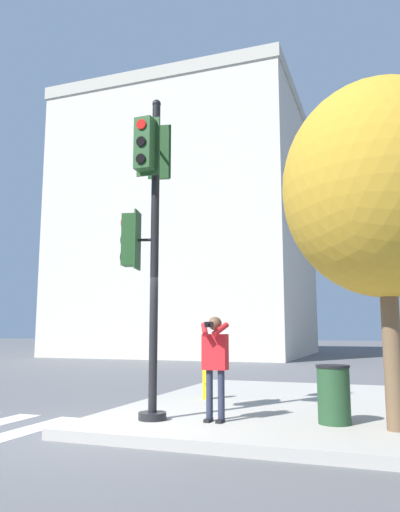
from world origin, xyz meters
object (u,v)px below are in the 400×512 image
Objects in this scene: fire_hydrant at (207,380)px; street_tree at (383,189)px; traffic_signal_pole at (149,214)px; person_photographer at (215,358)px; trash_bin at (334,394)px.

street_tree is at bearing -31.58° from fire_hydrant.
traffic_signal_pole reaches higher than street_tree.
street_tree is at bearing 6.10° from traffic_signal_pole.
traffic_signal_pole is 3.32× the size of person_photographer.
traffic_signal_pole is 4.24m from trash_bin.
street_tree is at bearing 4.20° from person_photographer.
person_photographer is at bearing -175.80° from street_tree.
person_photographer reaches higher than trash_bin.
trash_bin is at bearing 13.54° from person_photographer.
fire_hydrant is (0.13, 2.69, -3.05)m from traffic_signal_pole.
person_photographer is at bearing -166.46° from trash_bin.
trash_bin is (-0.89, 0.24, -3.18)m from street_tree.
street_tree is 3.31m from trash_bin.
traffic_signal_pole reaches higher than trash_bin.
street_tree reaches higher than fire_hydrant.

